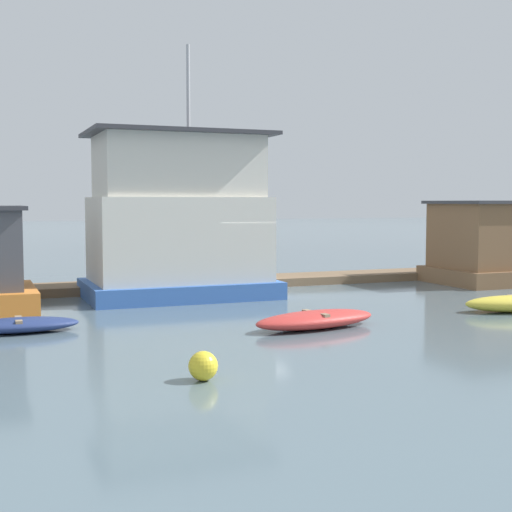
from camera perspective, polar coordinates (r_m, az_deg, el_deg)
The scene contains 7 objects.
ground_plane at distance 23.96m, azimuth -0.88°, elevation -3.17°, with size 200.00×200.00×0.00m, color slate.
dock_walkway at distance 26.47m, azimuth -2.95°, elevation -2.14°, with size 33.80×2.01×0.30m, color brown.
houseboat_blue at distance 23.56m, azimuth -6.23°, elevation 2.83°, with size 6.08×3.98×8.23m.
houseboat_brown at distance 29.38m, azimuth 19.22°, elevation 0.98°, with size 5.52×3.68×3.19m.
dinghy_navy at distance 18.12m, azimuth -18.46°, elevation -5.26°, with size 2.85×1.17×0.36m.
dinghy_red at distance 17.82m, azimuth 4.80°, elevation -5.08°, with size 3.58×1.72×0.44m.
buoy_yellow at distance 12.68m, azimuth -4.25°, elevation -8.76°, with size 0.52×0.52×0.52m, color yellow.
Camera 1 is at (-8.42, -22.22, 3.13)m, focal length 50.00 mm.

